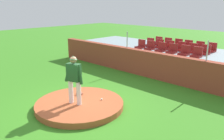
{
  "coord_description": "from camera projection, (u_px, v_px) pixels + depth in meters",
  "views": [
    {
      "loc": [
        6.55,
        -4.98,
        3.79
      ],
      "look_at": [
        0.0,
        1.77,
        1.12
      ],
      "focal_mm": 37.14,
      "sensor_mm": 36.0,
      "label": 1
    }
  ],
  "objects": [
    {
      "name": "ground_plane",
      "position": [
        80.0,
        107.0,
        8.86
      ],
      "size": [
        60.0,
        60.0,
        0.0
      ],
      "primitive_type": "plane",
      "color": "#367F1E"
    },
    {
      "name": "pitchers_mound",
      "position": [
        80.0,
        105.0,
        8.83
      ],
      "size": [
        3.33,
        3.33,
        0.22
      ],
      "primitive_type": "cylinder",
      "color": "#A9512D",
      "rests_on": "ground_plane"
    },
    {
      "name": "pitcher",
      "position": [
        74.0,
        76.0,
        8.37
      ],
      "size": [
        0.8,
        0.39,
        1.83
      ],
      "rotation": [
        0.0,
        0.0,
        0.28
      ],
      "color": "white",
      "rests_on": "pitchers_mound"
    },
    {
      "name": "baseball",
      "position": [
        102.0,
        99.0,
        8.96
      ],
      "size": [
        0.07,
        0.07,
        0.07
      ],
      "primitive_type": "sphere",
      "color": "white",
      "rests_on": "pitchers_mound"
    },
    {
      "name": "fielding_glove",
      "position": [
        79.0,
        94.0,
        9.47
      ],
      "size": [
        0.33,
        0.36,
        0.11
      ],
      "primitive_type": "ellipsoid",
      "rotation": [
        0.0,
        0.0,
        4.16
      ],
      "color": "brown",
      "rests_on": "pitchers_mound"
    },
    {
      "name": "brick_barrier",
      "position": [
        156.0,
        65.0,
        12.17
      ],
      "size": [
        15.01,
        0.4,
        1.39
      ],
      "primitive_type": "cube",
      "color": "brown",
      "rests_on": "ground_plane"
    },
    {
      "name": "fence_post_left",
      "position": [
        127.0,
        40.0,
        13.19
      ],
      "size": [
        0.06,
        0.06,
        0.92
      ],
      "primitive_type": "cylinder",
      "color": "silver",
      "rests_on": "brick_barrier"
    },
    {
      "name": "fence_post_right",
      "position": [
        207.0,
        51.0,
        10.1
      ],
      "size": [
        0.06,
        0.06,
        0.92
      ],
      "primitive_type": "cylinder",
      "color": "silver",
      "rests_on": "brick_barrier"
    },
    {
      "name": "bleacher_platform",
      "position": [
        177.0,
        60.0,
        13.72
      ],
      "size": [
        13.31,
        3.52,
        1.27
      ],
      "primitive_type": "cube",
      "color": "gray",
      "rests_on": "ground_plane"
    },
    {
      "name": "stadium_chair_0",
      "position": [
        141.0,
        45.0,
        13.83
      ],
      "size": [
        0.48,
        0.44,
        0.5
      ],
      "rotation": [
        0.0,
        0.0,
        3.14
      ],
      "color": "maroon",
      "rests_on": "bleacher_platform"
    },
    {
      "name": "stadium_chair_1",
      "position": [
        150.0,
        47.0,
        13.38
      ],
      "size": [
        0.48,
        0.44,
        0.5
      ],
      "rotation": [
        0.0,
        0.0,
        3.14
      ],
      "color": "maroon",
      "rests_on": "bleacher_platform"
    },
    {
      "name": "stadium_chair_2",
      "position": [
        161.0,
        48.0,
        12.88
      ],
      "size": [
        0.48,
        0.44,
        0.5
      ],
      "rotation": [
        0.0,
        0.0,
        3.14
      ],
      "color": "maroon",
      "rests_on": "bleacher_platform"
    },
    {
      "name": "stadium_chair_3",
      "position": [
        172.0,
        50.0,
        12.43
      ],
      "size": [
        0.48,
        0.44,
        0.5
      ],
      "rotation": [
        0.0,
        0.0,
        3.14
      ],
      "color": "maroon",
      "rests_on": "bleacher_platform"
    },
    {
      "name": "stadium_chair_4",
      "position": [
        184.0,
        52.0,
        11.94
      ],
      "size": [
        0.48,
        0.44,
        0.5
      ],
      "rotation": [
        0.0,
        0.0,
        3.14
      ],
      "color": "maroon",
      "rests_on": "bleacher_platform"
    },
    {
      "name": "stadium_chair_5",
      "position": [
        197.0,
        54.0,
        11.48
      ],
      "size": [
        0.48,
        0.44,
        0.5
      ],
      "rotation": [
        0.0,
        0.0,
        3.14
      ],
      "color": "maroon",
      "rests_on": "bleacher_platform"
    },
    {
      "name": "stadium_chair_6",
      "position": [
        149.0,
        44.0,
        14.47
      ],
      "size": [
        0.48,
        0.44,
        0.5
      ],
      "rotation": [
        0.0,
        0.0,
        3.14
      ],
      "color": "maroon",
      "rests_on": "bleacher_platform"
    },
    {
      "name": "stadium_chair_7",
      "position": [
        159.0,
        45.0,
        13.99
      ],
      "size": [
        0.48,
        0.44,
        0.5
      ],
      "rotation": [
        0.0,
        0.0,
        3.14
      ],
      "color": "maroon",
      "rests_on": "bleacher_platform"
    },
    {
      "name": "stadium_chair_8",
      "position": [
        169.0,
        46.0,
        13.49
      ],
      "size": [
        0.48,
        0.44,
        0.5
      ],
      "rotation": [
        0.0,
        0.0,
        3.14
      ],
      "color": "maroon",
      "rests_on": "bleacher_platform"
    },
    {
      "name": "stadium_chair_9",
      "position": [
        181.0,
        48.0,
        13.05
      ],
      "size": [
        0.48,
        0.44,
        0.5
      ],
      "rotation": [
        0.0,
        0.0,
        3.14
      ],
      "color": "maroon",
      "rests_on": "bleacher_platform"
    },
    {
      "name": "stadium_chair_10",
      "position": [
        192.0,
        50.0,
        12.55
      ],
      "size": [
        0.48,
        0.44,
        0.5
      ],
      "rotation": [
        0.0,
        0.0,
        3.14
      ],
      "color": "maroon",
      "rests_on": "bleacher_platform"
    },
    {
      "name": "stadium_chair_11",
      "position": [
        205.0,
        51.0,
        12.1
      ],
      "size": [
        0.48,
        0.44,
        0.5
      ],
      "rotation": [
        0.0,
        0.0,
        3.14
      ],
      "color": "maroon",
      "rests_on": "bleacher_platform"
    },
    {
      "name": "stadium_chair_12",
      "position": [
        158.0,
        42.0,
        15.08
      ],
      "size": [
        0.48,
        0.44,
        0.5
      ],
      "rotation": [
        0.0,
        0.0,
        3.14
      ],
      "color": "maroon",
      "rests_on": "bleacher_platform"
    },
    {
      "name": "stadium_chair_13",
      "position": [
        167.0,
        43.0,
        14.57
      ],
      "size": [
        0.48,
        0.44,
        0.5
      ],
      "rotation": [
        0.0,
        0.0,
        3.14
      ],
      "color": "maroon",
      "rests_on": "bleacher_platform"
    },
    {
      "name": "stadium_chair_14",
      "position": [
        178.0,
        45.0,
        14.13
      ],
      "size": [
        0.48,
        0.44,
        0.5
      ],
      "rotation": [
        0.0,
        0.0,
        3.14
      ],
      "color": "maroon",
      "rests_on": "bleacher_platform"
    },
    {
      "name": "stadium_chair_15",
      "position": [
        188.0,
        46.0,
        13.67
      ],
      "size": [
        0.48,
        0.44,
        0.5
      ],
      "rotation": [
        0.0,
        0.0,
        3.14
      ],
      "color": "maroon",
      "rests_on": "bleacher_platform"
    },
    {
      "name": "stadium_chair_16",
      "position": [
        199.0,
        47.0,
        13.19
      ],
      "size": [
        0.48,
        0.44,
        0.5
      ],
      "rotation": [
        0.0,
        0.0,
        3.14
      ],
      "color": "maroon",
      "rests_on": "bleacher_platform"
    },
    {
      "name": "stadium_chair_17",
      "position": [
        211.0,
        49.0,
        12.74
      ],
      "size": [
        0.48,
        0.44,
        0.5
      ],
      "rotation": [
        0.0,
        0.0,
        3.14
      ],
      "color": "maroon",
      "rests_on": "bleacher_platform"
    }
  ]
}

